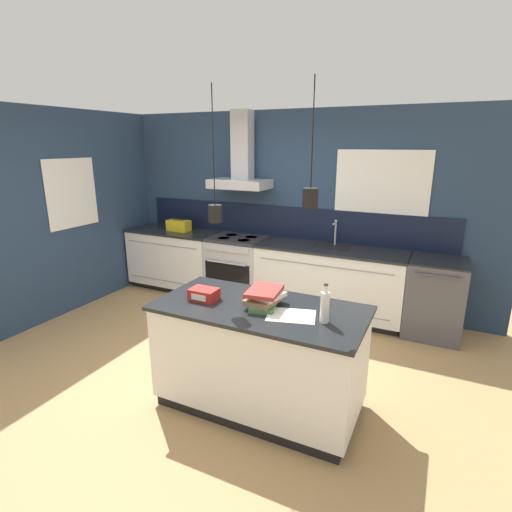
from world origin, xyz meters
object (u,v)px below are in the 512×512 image
bottle_on_island (325,306)px  book_stack (265,297)px  dishwasher (435,298)px  red_supply_box (204,294)px  yellow_toolbox (179,226)px  oven_range (238,269)px

bottle_on_island → book_stack: size_ratio=0.80×
dishwasher → red_supply_box: red_supply_box is taller
red_supply_box → yellow_toolbox: yellow_toolbox is taller
dishwasher → bottle_on_island: size_ratio=3.06×
dishwasher → yellow_toolbox: 3.61m
oven_range → bottle_on_island: bearing=-48.8°
oven_range → yellow_toolbox: yellow_toolbox is taller
dishwasher → book_stack: book_stack is taller
oven_range → book_stack: 2.50m
bottle_on_island → dishwasher: bearing=71.6°
yellow_toolbox → red_supply_box: bearing=-49.6°
red_supply_box → yellow_toolbox: 2.82m
book_stack → oven_range: bearing=123.4°
oven_range → book_stack: (1.34, -2.04, 0.53)m
book_stack → red_supply_box: bearing=-168.6°
bottle_on_island → red_supply_box: (-1.03, -0.02, -0.07)m
book_stack → red_supply_box: book_stack is taller
oven_range → red_supply_box: 2.35m
yellow_toolbox → oven_range: bearing=-0.3°
bottle_on_island → yellow_toolbox: bearing=143.3°
oven_range → red_supply_box: size_ratio=3.97×
oven_range → yellow_toolbox: bearing=179.7°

